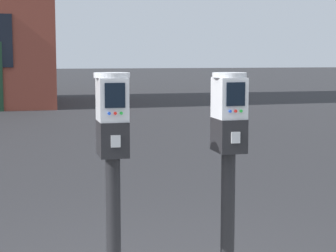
% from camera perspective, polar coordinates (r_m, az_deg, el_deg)
% --- Properties ---
extents(parking_meter_near_kerb, '(0.22, 0.25, 1.42)m').
position_cam_1_polar(parking_meter_near_kerb, '(3.56, -5.39, -1.92)').
color(parking_meter_near_kerb, black).
rests_on(parking_meter_near_kerb, sidewalk_slab).
extents(parking_meter_twin_adjacent, '(0.22, 0.25, 1.41)m').
position_cam_1_polar(parking_meter_twin_adjacent, '(3.75, 5.89, -1.54)').
color(parking_meter_twin_adjacent, black).
rests_on(parking_meter_twin_adjacent, sidewalk_slab).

